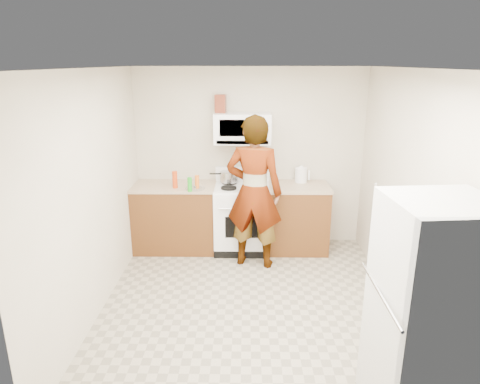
{
  "coord_description": "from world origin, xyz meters",
  "views": [
    {
      "loc": [
        -0.06,
        -4.13,
        2.56
      ],
      "look_at": [
        -0.12,
        0.55,
        1.13
      ],
      "focal_mm": 32.0,
      "sensor_mm": 36.0,
      "label": 1
    }
  ],
  "objects_px": {
    "person": "(254,193)",
    "saucepan": "(229,177)",
    "gas_range": "(242,216)",
    "microwave": "(242,128)",
    "kettle": "(301,175)",
    "fridge": "(430,315)"
  },
  "relations": [
    {
      "from": "person",
      "to": "saucepan",
      "type": "relative_size",
      "value": 7.89
    },
    {
      "from": "gas_range",
      "to": "microwave",
      "type": "relative_size",
      "value": 1.49
    },
    {
      "from": "person",
      "to": "kettle",
      "type": "distance_m",
      "value": 0.94
    },
    {
      "from": "gas_range",
      "to": "person",
      "type": "bearing_deg",
      "value": -72.21
    },
    {
      "from": "gas_range",
      "to": "saucepan",
      "type": "relative_size",
      "value": 4.55
    },
    {
      "from": "person",
      "to": "fridge",
      "type": "distance_m",
      "value": 2.77
    },
    {
      "from": "kettle",
      "to": "gas_range",
      "type": "bearing_deg",
      "value": -157.47
    },
    {
      "from": "person",
      "to": "fridge",
      "type": "height_order",
      "value": "person"
    },
    {
      "from": "kettle",
      "to": "person",
      "type": "bearing_deg",
      "value": -125.49
    },
    {
      "from": "person",
      "to": "fridge",
      "type": "xyz_separation_m",
      "value": [
        1.2,
        -2.5,
        -0.13
      ]
    },
    {
      "from": "gas_range",
      "to": "kettle",
      "type": "xyz_separation_m",
      "value": [
        0.82,
        0.19,
        0.55
      ]
    },
    {
      "from": "microwave",
      "to": "person",
      "type": "xyz_separation_m",
      "value": [
        0.15,
        -0.6,
        -0.72
      ]
    },
    {
      "from": "fridge",
      "to": "saucepan",
      "type": "height_order",
      "value": "fridge"
    },
    {
      "from": "gas_range",
      "to": "microwave",
      "type": "distance_m",
      "value": 1.22
    },
    {
      "from": "saucepan",
      "to": "person",
      "type": "bearing_deg",
      "value": -60.58
    },
    {
      "from": "gas_range",
      "to": "fridge",
      "type": "height_order",
      "value": "fridge"
    },
    {
      "from": "microwave",
      "to": "fridge",
      "type": "xyz_separation_m",
      "value": [
        1.35,
        -3.1,
        -0.85
      ]
    },
    {
      "from": "gas_range",
      "to": "fridge",
      "type": "distance_m",
      "value": 3.29
    },
    {
      "from": "kettle",
      "to": "fridge",
      "type": "bearing_deg",
      "value": -70.72
    },
    {
      "from": "person",
      "to": "fridge",
      "type": "relative_size",
      "value": 1.15
    },
    {
      "from": "gas_range",
      "to": "person",
      "type": "xyz_separation_m",
      "value": [
        0.15,
        -0.48,
        0.49
      ]
    },
    {
      "from": "microwave",
      "to": "kettle",
      "type": "xyz_separation_m",
      "value": [
        0.82,
        0.06,
        -0.66
      ]
    }
  ]
}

